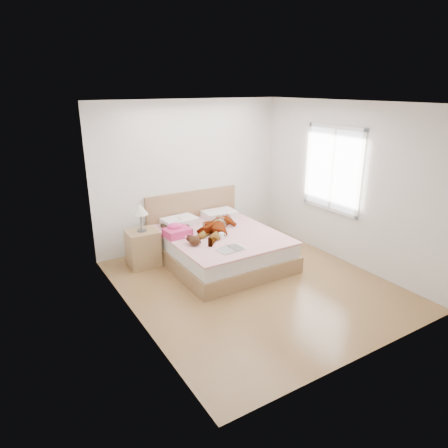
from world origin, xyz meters
name	(u,v)px	position (x,y,z in m)	size (l,w,h in m)	color
ground	(254,284)	(0.00, 0.00, 0.00)	(4.00, 4.00, 0.00)	#4E3218
woman	(217,224)	(0.04, 1.13, 0.62)	(0.58, 1.54, 0.21)	white
hair	(175,226)	(-0.53, 1.58, 0.55)	(0.46, 0.56, 0.08)	black
phone	(180,218)	(-0.46, 1.53, 0.68)	(0.04, 0.09, 0.01)	silver
room_shell	(333,169)	(1.77, 0.30, 1.50)	(4.00, 4.00, 4.00)	white
bed	(218,245)	(0.00, 1.04, 0.28)	(1.80, 2.08, 1.00)	olive
towel	(177,231)	(-0.67, 1.21, 0.60)	(0.42, 0.36, 0.21)	#D03872
magazine	(231,249)	(-0.23, 0.28, 0.52)	(0.41, 0.29, 0.02)	white
coffee_mug	(222,236)	(-0.11, 0.74, 0.56)	(0.12, 0.10, 0.09)	white
plush_toy	(194,240)	(-0.61, 0.73, 0.59)	(0.22, 0.28, 0.14)	black
nightstand	(143,245)	(-1.15, 1.50, 0.35)	(0.50, 0.45, 1.05)	olive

